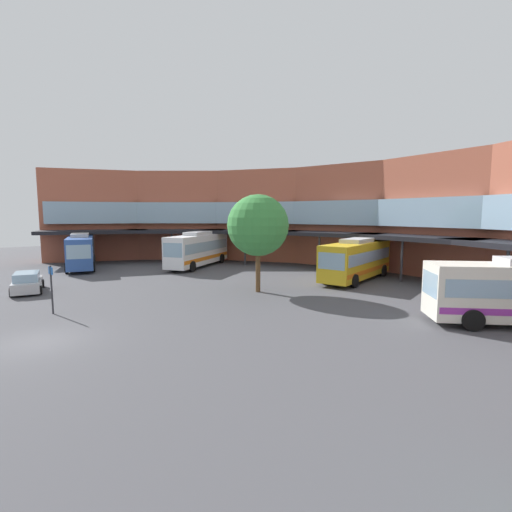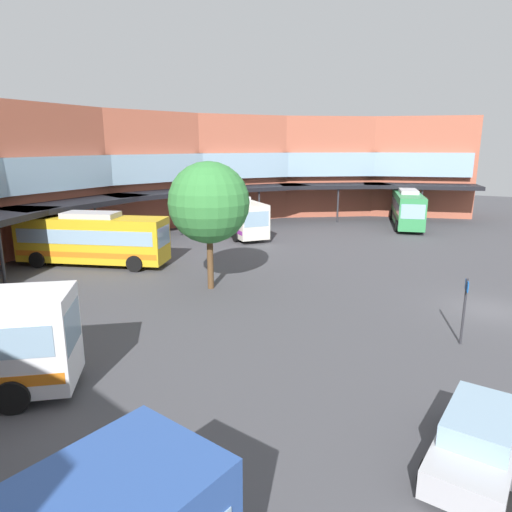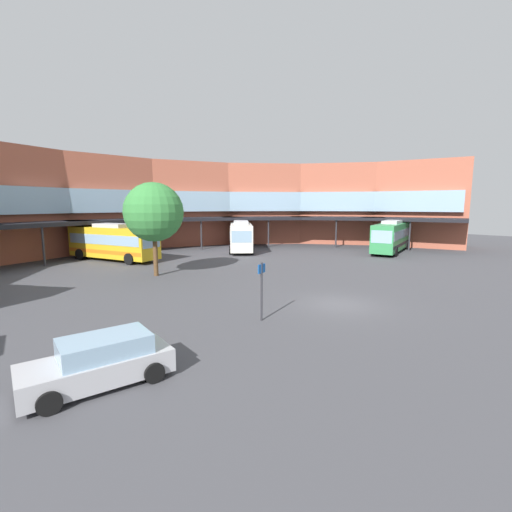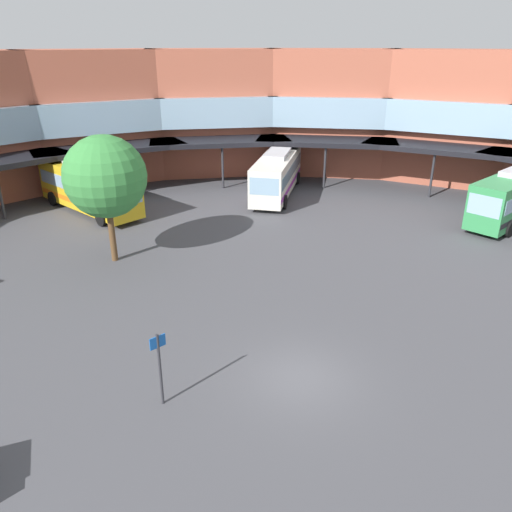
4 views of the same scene
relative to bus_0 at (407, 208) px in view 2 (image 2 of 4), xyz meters
name	(u,v)px [view 2 (image 2 of 4)]	position (x,y,z in m)	size (l,w,h in m)	color
ground_plane	(491,310)	(-23.49, -8.25, -1.90)	(117.82, 117.82, 0.00)	#47474C
station_building	(137,181)	(-23.49, 14.76, 3.76)	(74.38, 35.57, 11.26)	#AD5942
bus_0	(407,208)	(0.00, 0.00, 0.00)	(10.99, 5.08, 3.75)	#338C4C
bus_1	(93,239)	(-26.26, 16.49, -0.02)	(5.77, 10.53, 3.72)	gold
bus_3	(235,214)	(-11.66, 13.66, -0.06)	(8.96, 9.92, 3.62)	silver
parked_car	(478,441)	(-36.61, -8.09, -1.16)	(4.59, 2.44, 1.53)	#B7B7BC
plaza_tree	(209,203)	(-26.99, 6.40, 3.12)	(4.59, 4.59, 7.33)	brown
stop_sign_post	(465,305)	(-28.61, -7.18, -0.15)	(0.59, 0.17, 2.88)	#2D2D33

